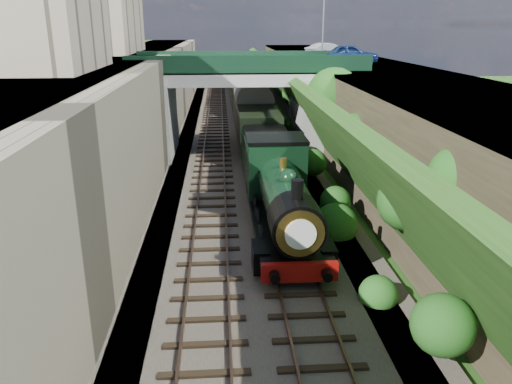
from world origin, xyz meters
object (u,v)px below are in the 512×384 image
at_px(road_bridge, 254,99).
at_px(car_blue, 351,54).
at_px(car_silver, 328,51).
at_px(locomotive, 283,199).
at_px(tender, 267,161).
at_px(lamppost, 324,19).
at_px(tree, 335,98).

relative_size(road_bridge, car_blue, 3.82).
bearing_deg(car_silver, road_bridge, 121.82).
relative_size(road_bridge, locomotive, 1.56).
xyz_separation_m(car_silver, tender, (-6.99, -17.55, -5.30)).
bearing_deg(locomotive, lamppost, 75.00).
distance_m(car_blue, locomotive, 20.73).
bearing_deg(road_bridge, lamppost, 48.16).
bearing_deg(locomotive, tender, 90.00).
relative_size(car_silver, tender, 0.68).
relative_size(lamppost, car_silver, 1.48).
height_order(car_blue, tender, car_blue).
height_order(road_bridge, tender, road_bridge).
distance_m(lamppost, car_blue, 4.78).
distance_m(tree, locomotive, 12.62).
relative_size(car_blue, tender, 0.70).
height_order(road_bridge, car_silver, car_silver).
height_order(tree, lamppost, lamppost).
relative_size(car_blue, car_silver, 1.03).
bearing_deg(car_blue, road_bridge, 117.66).
height_order(lamppost, tender, lamppost).
bearing_deg(car_blue, lamppost, 25.83).
bearing_deg(tender, lamppost, 68.25).
height_order(road_bridge, tree, road_bridge).
bearing_deg(tree, car_blue, 69.45).
height_order(lamppost, locomotive, lamppost).
relative_size(locomotive, tender, 1.70).
relative_size(car_blue, locomotive, 0.41).
bearing_deg(car_blue, tree, 164.24).
distance_m(road_bridge, car_silver, 12.28).
height_order(lamppost, car_blue, lamppost).
xyz_separation_m(car_silver, locomotive, (-6.99, -24.92, -5.02)).
xyz_separation_m(road_bridge, tender, (0.26, -8.06, -2.46)).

